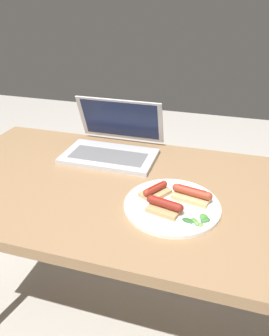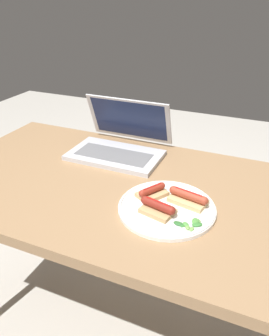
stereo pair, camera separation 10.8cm
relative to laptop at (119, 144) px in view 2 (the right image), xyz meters
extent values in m
plane|color=#B7B2A8|center=(0.15, -0.21, -0.78)|extent=(6.00, 6.00, 0.00)
cube|color=#93704C|center=(0.15, -0.21, -0.06)|extent=(1.42, 0.73, 0.04)
cylinder|color=#93704C|center=(-0.48, 0.08, -0.43)|extent=(0.04, 0.04, 0.71)
cube|color=#B7B7BC|center=(0.00, -0.04, -0.03)|extent=(0.36, 0.21, 0.02)
cube|color=slate|center=(0.00, -0.05, -0.02)|extent=(0.29, 0.12, 0.00)
cube|color=#B7B7BC|center=(0.00, 0.10, 0.07)|extent=(0.36, 0.08, 0.19)
cube|color=#192347|center=(0.00, 0.10, 0.07)|extent=(0.32, 0.06, 0.16)
cylinder|color=white|center=(0.30, -0.29, -0.03)|extent=(0.29, 0.29, 0.01)
torus|color=white|center=(0.30, -0.29, -0.02)|extent=(0.29, 0.29, 0.01)
cube|color=tan|center=(0.35, -0.25, -0.02)|extent=(0.12, 0.09, 0.01)
cylinder|color=#9E3D28|center=(0.35, -0.25, 0.00)|extent=(0.10, 0.05, 0.03)
sphere|color=#9E3D28|center=(0.30, -0.24, 0.00)|extent=(0.03, 0.03, 0.03)
sphere|color=#9E3D28|center=(0.40, -0.26, 0.00)|extent=(0.03, 0.03, 0.03)
cylinder|color=red|center=(0.35, -0.25, 0.01)|extent=(0.09, 0.02, 0.01)
cube|color=tan|center=(0.24, -0.26, -0.02)|extent=(0.10, 0.11, 0.01)
cylinder|color=maroon|center=(0.24, -0.26, 0.00)|extent=(0.06, 0.08, 0.02)
sphere|color=maroon|center=(0.22, -0.29, 0.00)|extent=(0.02, 0.02, 0.02)
sphere|color=maroon|center=(0.26, -0.23, 0.00)|extent=(0.02, 0.02, 0.02)
cylinder|color=red|center=(0.24, -0.26, 0.01)|extent=(0.04, 0.06, 0.01)
cube|color=tan|center=(0.28, -0.33, -0.02)|extent=(0.11, 0.09, 0.01)
cylinder|color=maroon|center=(0.28, -0.33, 0.00)|extent=(0.09, 0.05, 0.03)
sphere|color=maroon|center=(0.24, -0.32, 0.00)|extent=(0.03, 0.03, 0.03)
sphere|color=maroon|center=(0.33, -0.34, 0.00)|extent=(0.03, 0.03, 0.03)
cylinder|color=red|center=(0.28, -0.33, 0.01)|extent=(0.07, 0.02, 0.01)
ellipsoid|color=#2D662D|center=(0.35, -0.36, -0.02)|extent=(0.02, 0.02, 0.00)
ellipsoid|color=#709E4C|center=(0.38, -0.37, -0.02)|extent=(0.02, 0.02, 0.01)
ellipsoid|color=#387A33|center=(0.40, -0.35, -0.02)|extent=(0.03, 0.03, 0.01)
ellipsoid|color=#709E4C|center=(0.39, -0.37, -0.02)|extent=(0.02, 0.02, 0.00)
ellipsoid|color=#2D662D|center=(0.35, -0.36, -0.02)|extent=(0.03, 0.02, 0.01)
ellipsoid|color=#4C8E3D|center=(0.40, -0.33, -0.02)|extent=(0.01, 0.02, 0.01)
ellipsoid|color=#4C8E3D|center=(0.37, -0.36, -0.02)|extent=(0.03, 0.03, 0.01)
ellipsoid|color=#4C8E3D|center=(0.39, -0.34, -0.02)|extent=(0.02, 0.03, 0.01)
ellipsoid|color=#709E4C|center=(0.40, -0.33, -0.02)|extent=(0.02, 0.01, 0.00)
ellipsoid|color=#387A33|center=(0.36, -0.36, -0.02)|extent=(0.01, 0.02, 0.00)
camera|label=1|loc=(0.42, -1.10, 0.54)|focal=35.00mm
camera|label=2|loc=(0.52, -1.07, 0.54)|focal=35.00mm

